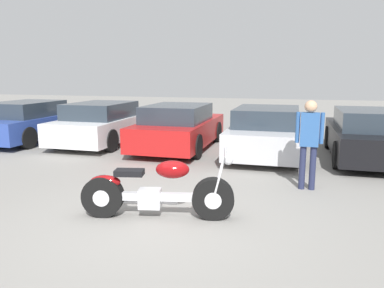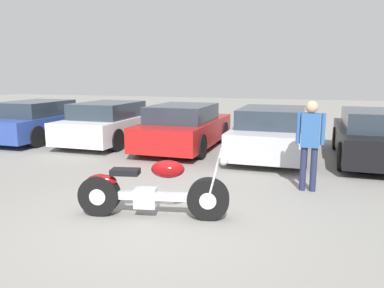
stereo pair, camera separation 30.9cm
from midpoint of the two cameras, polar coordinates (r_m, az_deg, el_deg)
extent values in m
plane|color=gray|center=(5.86, -6.54, -11.66)|extent=(60.00, 60.00, 0.00)
cylinder|color=black|center=(5.82, 1.70, -8.35)|extent=(0.67, 0.33, 0.65)
cylinder|color=silver|center=(5.82, 1.70, -8.35)|extent=(0.30, 0.27, 0.26)
cylinder|color=black|center=(6.12, -14.84, -7.74)|extent=(0.67, 0.33, 0.65)
cylinder|color=silver|center=(6.12, -14.84, -7.74)|extent=(0.30, 0.27, 0.26)
cube|color=silver|center=(5.90, -6.79, -7.97)|extent=(1.31, 0.38, 0.12)
cube|color=silver|center=(5.94, -7.94, -8.22)|extent=(0.38, 0.30, 0.30)
ellipsoid|color=maroon|center=(5.74, -4.53, -3.89)|extent=(0.57, 0.42, 0.27)
cube|color=black|center=(5.89, -11.02, -4.29)|extent=(0.48, 0.32, 0.09)
ellipsoid|color=maroon|center=(6.04, -14.50, -5.57)|extent=(0.51, 0.29, 0.20)
cylinder|color=silver|center=(5.62, 2.61, -5.11)|extent=(0.22, 0.08, 0.74)
cylinder|color=silver|center=(5.79, 2.64, -4.63)|extent=(0.22, 0.08, 0.74)
cylinder|color=silver|center=(5.62, 3.57, -1.27)|extent=(0.16, 0.61, 0.03)
sphere|color=silver|center=(5.65, 3.97, -2.46)|extent=(0.15, 0.15, 0.15)
cylinder|color=silver|center=(6.15, -9.87, -8.57)|extent=(1.31, 0.35, 0.08)
cube|color=#2D479E|center=(13.85, -23.73, 2.65)|extent=(1.85, 4.29, 0.67)
cube|color=#28333D|center=(13.59, -24.59, 4.89)|extent=(1.63, 2.23, 0.48)
cylinder|color=black|center=(15.44, -23.09, 2.74)|extent=(0.20, 0.67, 0.67)
cylinder|color=black|center=(14.43, -17.68, 2.59)|extent=(0.20, 0.67, 0.67)
cylinder|color=black|center=(12.31, -24.41, 0.85)|extent=(0.20, 0.67, 0.67)
cube|color=white|center=(12.58, -13.74, 2.52)|extent=(1.85, 4.29, 0.67)
cube|color=#28333D|center=(12.29, -14.44, 5.01)|extent=(1.63, 2.23, 0.48)
cylinder|color=black|center=(14.17, -14.17, 2.63)|extent=(0.20, 0.67, 0.67)
cylinder|color=black|center=(13.40, -7.70, 2.42)|extent=(0.20, 0.67, 0.67)
cylinder|color=black|center=(11.96, -20.44, 0.87)|extent=(0.20, 0.67, 0.67)
cylinder|color=black|center=(11.04, -13.11, 0.50)|extent=(0.20, 0.67, 0.67)
cube|color=red|center=(11.34, -2.63, 1.97)|extent=(1.85, 4.29, 0.67)
cube|color=#28333D|center=(11.02, -3.07, 4.72)|extent=(1.63, 2.23, 0.48)
cylinder|color=black|center=(12.89, -4.46, 2.16)|extent=(0.20, 0.67, 0.67)
cylinder|color=black|center=(12.41, 3.10, 1.85)|extent=(0.20, 0.67, 0.67)
cylinder|color=black|center=(10.46, -9.41, 0.09)|extent=(0.20, 0.67, 0.67)
cylinder|color=black|center=(9.86, -0.23, -0.40)|extent=(0.20, 0.67, 0.67)
cube|color=#BCBCC1|center=(10.62, 10.55, 1.21)|extent=(1.85, 4.29, 0.67)
cube|color=#28333D|center=(10.28, 10.53, 4.14)|extent=(1.63, 2.23, 0.48)
cylinder|color=black|center=(12.05, 6.98, 1.53)|extent=(0.20, 0.67, 0.67)
cylinder|color=black|center=(11.92, 15.24, 1.14)|extent=(0.20, 0.67, 0.67)
cylinder|color=black|center=(9.46, 4.56, -0.90)|extent=(0.20, 0.67, 0.67)
cylinder|color=black|center=(9.30, 15.11, -1.44)|extent=(0.20, 0.67, 0.67)
cube|color=black|center=(10.80, 24.53, 0.59)|extent=(1.85, 4.29, 0.67)
cube|color=#28333D|center=(10.47, 24.99, 3.44)|extent=(1.63, 2.23, 0.48)
cylinder|color=black|center=(12.04, 19.44, 0.99)|extent=(0.20, 0.67, 0.67)
cylinder|color=black|center=(9.42, 20.47, -1.60)|extent=(0.20, 0.67, 0.67)
cylinder|color=#232847|center=(7.54, 15.34, -3.47)|extent=(0.12, 0.12, 0.86)
cylinder|color=#232847|center=(7.55, 16.78, -3.54)|extent=(0.12, 0.12, 0.86)
cube|color=#2D5999|center=(7.40, 16.35, 2.14)|extent=(0.34, 0.20, 0.64)
cylinder|color=#2D5999|center=(7.40, 14.66, 2.46)|extent=(0.08, 0.08, 0.59)
cylinder|color=#2D5999|center=(7.41, 18.07, 2.30)|extent=(0.08, 0.08, 0.59)
sphere|color=tan|center=(7.35, 16.53, 5.51)|extent=(0.23, 0.23, 0.23)
camera|label=1|loc=(0.15, -91.20, -0.22)|focal=35.00mm
camera|label=2|loc=(0.15, 88.80, 0.22)|focal=35.00mm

